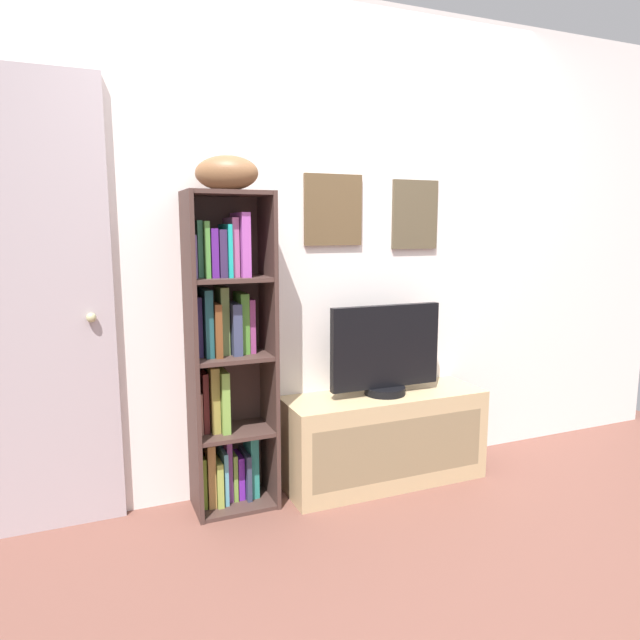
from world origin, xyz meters
TOP-DOWN VIEW (x-y plane):
  - ground at (0.00, 0.00)m, footprint 5.20×5.20m
  - back_wall at (0.00, 1.13)m, footprint 4.80×0.08m
  - bookshelf at (-0.63, 1.00)m, footprint 0.40×0.28m
  - football at (-0.61, 0.96)m, footprint 0.33×0.27m
  - tv_stand at (0.21, 0.91)m, footprint 1.10×0.37m
  - television at (0.21, 0.91)m, footprint 0.62×0.22m
  - door at (-1.54, 1.08)m, footprint 0.85×0.09m

SIDE VIEW (x-z plane):
  - ground at x=0.00m, z-range -0.04..0.00m
  - tv_stand at x=0.21m, z-range 0.00..0.49m
  - television at x=0.21m, z-range 0.49..0.97m
  - bookshelf at x=-0.63m, z-range -0.02..1.52m
  - door at x=-1.54m, z-range 0.00..2.04m
  - back_wall at x=0.00m, z-range 0.00..2.53m
  - football at x=-0.61m, z-range 1.54..1.70m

